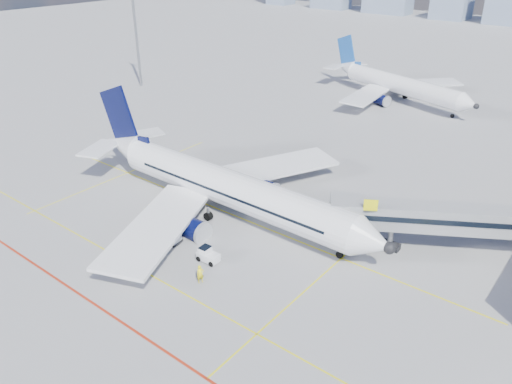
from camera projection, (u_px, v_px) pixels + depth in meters
ground at (188, 246)px, 53.08m from camera, size 420.00×420.00×0.00m
apron_markings at (157, 260)px, 50.65m from camera, size 90.00×35.12×0.01m
jet_bridge at (471, 221)px, 50.26m from camera, size 23.55×15.78×6.30m
floodlight_mast_nw at (135, 22)px, 105.40m from camera, size 3.20×0.61×25.45m
main_aircraft at (219, 185)px, 58.95m from camera, size 44.05×38.38×12.83m
second_aircraft at (396, 84)px, 100.41m from camera, size 36.07×30.72×10.91m
baggage_tug at (207, 255)px, 50.23m from camera, size 2.32×1.48×1.56m
cargo_dolly at (167, 234)px, 53.36m from camera, size 3.37×1.93×1.74m
belt_loader at (163, 210)px, 58.97m from camera, size 5.48×3.21×2.24m
ramp_worker at (200, 274)px, 46.97m from camera, size 0.71×0.81×1.87m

